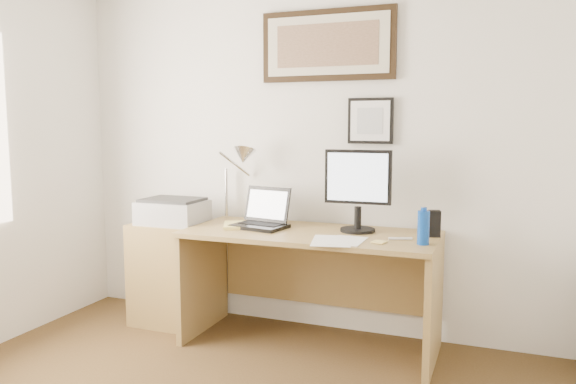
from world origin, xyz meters
The scene contains 17 objects.
wall_back centered at (0.00, 2.00, 1.25)m, with size 3.50×0.02×2.50m, color white.
side_cabinet centered at (-0.92, 1.68, 0.36)m, with size 0.50×0.40×0.73m, color olive.
water_bottle centered at (0.87, 1.51, 0.85)m, with size 0.07×0.07×0.19m, color #0C3FA5.
bottle_cap centered at (0.87, 1.51, 0.95)m, with size 0.03×0.03×0.02m, color #0C3FA5.
speaker centered at (0.90, 1.76, 0.83)m, with size 0.07×0.06×0.16m, color black.
paper_sheet_a centered at (0.36, 1.41, 0.75)m, with size 0.23×0.33×0.00m, color white.
paper_sheet_b centered at (0.44, 1.44, 0.75)m, with size 0.19×0.27×0.00m, color white.
sticky_pad centered at (0.63, 1.46, 0.76)m, with size 0.07×0.07×0.01m, color #F3D773.
marker_pen centered at (0.73, 1.59, 0.76)m, with size 0.02×0.02×0.14m, color white.
book centered at (-0.44, 1.59, 0.76)m, with size 0.19×0.25×0.02m, color #E9D86D.
desk centered at (0.15, 1.72, 0.51)m, with size 1.60×0.70×0.75m.
laptop centered at (-0.20, 1.68, 0.81)m, with size 0.38×0.35×0.26m.
lcd_monitor centered at (0.43, 1.74, 1.04)m, with size 0.42×0.22×0.52m.
printer centered at (-0.89, 1.67, 0.82)m, with size 0.44×0.34×0.18m.
desk_lamp centered at (-0.41, 1.81, 1.19)m, with size 0.29×0.27×0.53m.
picture_large centered at (0.15, 1.97, 1.95)m, with size 0.92×0.04×0.47m.
picture_small centered at (0.45, 1.97, 1.45)m, with size 0.30×0.03×0.30m.
Camera 1 is at (1.28, -1.68, 1.43)m, focal length 35.00 mm.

